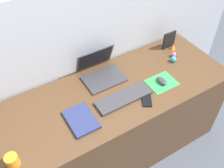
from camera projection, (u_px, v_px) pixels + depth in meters
The scene contains 14 objects.
ground_plane at pixel (111, 149), 2.38m from camera, with size 6.00×6.00×0.00m, color #474C56.
back_wall at pixel (87, 68), 2.11m from camera, with size 3.05×0.05×1.42m, color #B2B7C1.
desk at pixel (111, 125), 2.12m from camera, with size 1.85×0.66×0.74m, color #4C331E.
laptop at pixel (100, 70), 1.96m from camera, with size 0.30×0.28×0.20m.
keyboard at pixel (124, 98), 1.82m from camera, with size 0.41×0.13×0.02m, color #333338.
mousepad at pixel (162, 83), 1.94m from camera, with size 0.21×0.17×0.00m, color green.
mouse at pixel (162, 81), 1.92m from camera, with size 0.06×0.10×0.03m, color #333338.
cell_phone at pixel (147, 100), 1.81m from camera, with size 0.06×0.13×0.01m, color black.
notebook_pad at pixel (81, 120), 1.68m from camera, with size 0.17×0.24×0.02m, color navy.
picture_frame at pixel (169, 40), 2.20m from camera, with size 0.12×0.02×0.15m, color black.
coffee_mug at pixel (12, 161), 1.44m from camera, with size 0.07×0.07×0.08m, color orange.
toy_figurine_cyan at pixel (173, 59), 2.10m from camera, with size 0.04×0.04×0.05m, color #28B7CC.
toy_figurine_orange at pixel (173, 47), 2.21m from camera, with size 0.05×0.05×0.05m, color orange.
toy_figurine_pink at pixel (174, 55), 2.14m from camera, with size 0.04×0.04×0.04m, color pink.
Camera 1 is at (-0.65, -1.09, 2.10)m, focal length 41.78 mm.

